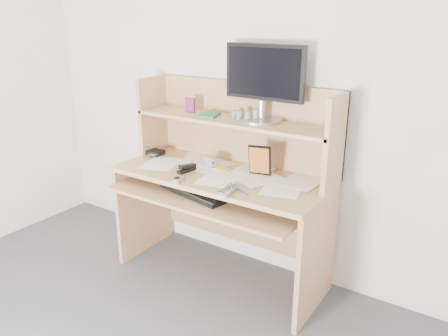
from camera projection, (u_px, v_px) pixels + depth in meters
The scene contains 19 objects.
back_wall at pixel (247, 89), 2.89m from camera, with size 3.60×0.04×2.50m, color white.
desk at pixel (227, 178), 2.88m from camera, with size 1.40×0.70×1.30m.
paper_clutter at pixel (220, 173), 2.80m from camera, with size 1.32×0.54×0.01m, color white.
keyboard at pixel (195, 191), 2.74m from camera, with size 0.53×0.28×0.03m.
tv_remote at pixel (228, 190), 2.48m from camera, with size 0.06×0.21×0.02m, color #B0B0AB.
flip_phone at pixel (178, 179), 2.66m from camera, with size 0.05×0.09×0.02m, color #B0B0B2.
stapler at pixel (186, 168), 2.82m from camera, with size 0.04×0.14×0.04m, color black.
wallet at pixel (155, 152), 3.17m from camera, with size 0.12×0.09×0.03m, color black.
sticky_note_pad at pixel (222, 169), 2.87m from camera, with size 0.07×0.07×0.01m, color yellow.
digital_camera at pixel (210, 161), 2.92m from camera, with size 0.10×0.04×0.06m, color #B2B2B5.
game_case at pixel (260, 160), 2.72m from camera, with size 0.14×0.02×0.20m, color black.
blue_pen at pixel (242, 191), 2.49m from camera, with size 0.01×0.01×0.13m, color #1A22C6.
card_box at pixel (190, 105), 2.98m from camera, with size 0.07×0.02×0.10m, color maroon.
shelf_book at pixel (209, 115), 2.88m from camera, with size 0.12×0.16×0.02m, color #368847.
chip_stack_a at pixel (240, 115), 2.77m from camera, with size 0.04×0.04×0.06m, color black.
chip_stack_b at pixel (248, 116), 2.73m from camera, with size 0.04×0.04×0.06m, color white.
chip_stack_c at pixel (235, 114), 2.84m from camera, with size 0.04×0.04×0.04m, color black.
chip_stack_d at pixel (256, 116), 2.73m from camera, with size 0.04×0.04×0.07m, color white.
monitor at pixel (264, 81), 2.68m from camera, with size 0.54×0.27×0.47m.
Camera 1 is at (1.47, -0.70, 1.70)m, focal length 35.00 mm.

